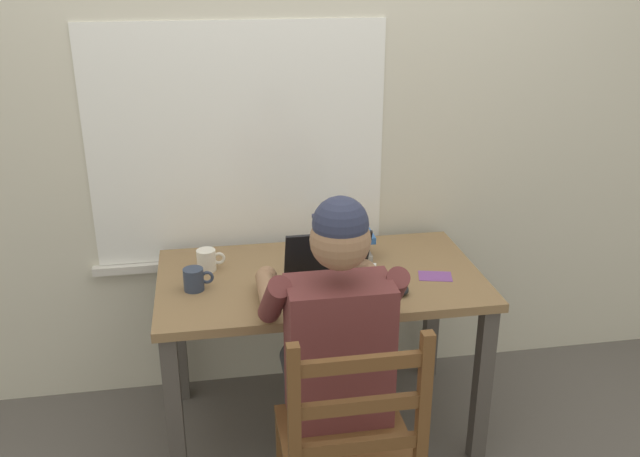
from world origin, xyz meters
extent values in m
plane|color=#56514C|center=(0.00, 0.00, 0.00)|extent=(8.00, 8.00, 0.00)
cube|color=beige|center=(0.00, 0.44, 1.30)|extent=(6.00, 0.04, 2.60)
cube|color=white|center=(-0.28, 0.42, 1.16)|extent=(1.25, 0.01, 1.02)
cube|color=beige|center=(-0.28, 0.41, 0.63)|extent=(1.31, 0.06, 0.04)
cube|color=olive|center=(0.00, 0.00, 0.70)|extent=(1.28, 0.72, 0.03)
cube|color=#4C4742|center=(-0.59, -0.31, 0.34)|extent=(0.06, 0.06, 0.69)
cube|color=#4C4742|center=(0.59, -0.31, 0.34)|extent=(0.06, 0.06, 0.69)
cube|color=#4C4742|center=(-0.59, 0.31, 0.34)|extent=(0.06, 0.06, 0.69)
cube|color=#4C4742|center=(0.59, 0.31, 0.34)|extent=(0.06, 0.06, 0.69)
cube|color=brown|center=(-0.03, -0.54, 0.70)|extent=(0.34, 0.20, 0.50)
sphere|color=#936B4C|center=(-0.03, -0.54, 1.10)|extent=(0.19, 0.19, 0.19)
sphere|color=#282D47|center=(-0.03, -0.54, 1.15)|extent=(0.17, 0.17, 0.17)
cube|color=#282D47|center=(-0.03, -0.45, 1.13)|extent=(0.13, 0.10, 0.01)
cylinder|color=#38383D|center=(-0.12, -0.34, 0.45)|extent=(0.13, 0.40, 0.13)
cylinder|color=#38383D|center=(0.06, -0.34, 0.45)|extent=(0.13, 0.40, 0.13)
cylinder|color=#38383D|center=(-0.12, -0.14, 0.23)|extent=(0.10, 0.10, 0.45)
cylinder|color=#38383D|center=(0.06, -0.14, 0.23)|extent=(0.10, 0.10, 0.45)
cylinder|color=brown|center=(-0.23, -0.45, 0.86)|extent=(0.10, 0.25, 0.24)
cylinder|color=#936B4C|center=(-0.23, -0.22, 0.77)|extent=(0.07, 0.28, 0.07)
sphere|color=#936B4C|center=(-0.22, -0.08, 0.77)|extent=(0.08, 0.08, 0.08)
cylinder|color=brown|center=(0.17, -0.45, 0.86)|extent=(0.10, 0.25, 0.24)
cylinder|color=#936B4C|center=(0.17, -0.22, 0.77)|extent=(0.07, 0.28, 0.07)
sphere|color=#936B4C|center=(0.16, -0.08, 0.77)|extent=(0.08, 0.08, 0.08)
cube|color=brown|center=(-0.03, -0.66, 0.44)|extent=(0.42, 0.42, 0.02)
cube|color=brown|center=(0.16, -0.47, 0.22)|extent=(0.04, 0.04, 0.43)
cube|color=brown|center=(0.16, -0.85, 0.69)|extent=(0.04, 0.04, 0.48)
cube|color=brown|center=(-0.22, -0.85, 0.69)|extent=(0.04, 0.04, 0.48)
cube|color=brown|center=(-0.03, -0.85, 0.57)|extent=(0.36, 0.02, 0.04)
cube|color=brown|center=(-0.03, -0.85, 0.71)|extent=(0.36, 0.02, 0.04)
cube|color=brown|center=(-0.03, -0.85, 0.85)|extent=(0.36, 0.02, 0.04)
cube|color=black|center=(0.02, -0.22, 0.73)|extent=(0.33, 0.23, 0.02)
cube|color=#2B2B2D|center=(0.02, -0.22, 0.74)|extent=(0.29, 0.17, 0.00)
cube|color=black|center=(0.02, -0.06, 0.84)|extent=(0.33, 0.10, 0.21)
cube|color=#99A8B2|center=(0.02, -0.06, 0.84)|extent=(0.29, 0.08, 0.17)
ellipsoid|color=black|center=(0.27, -0.20, 0.74)|extent=(0.06, 0.10, 0.03)
cylinder|color=silver|center=(-0.44, 0.12, 0.77)|extent=(0.08, 0.08, 0.09)
torus|color=silver|center=(-0.39, 0.12, 0.77)|extent=(0.05, 0.01, 0.05)
cylinder|color=#2D384C|center=(-0.49, -0.05, 0.77)|extent=(0.08, 0.08, 0.09)
torus|color=#2D384C|center=(-0.44, -0.05, 0.77)|extent=(0.05, 0.01, 0.05)
cube|color=gray|center=(0.14, 0.14, 0.74)|extent=(0.19, 0.14, 0.03)
cube|color=#2D5B9E|center=(0.13, 0.14, 0.76)|extent=(0.16, 0.13, 0.02)
cube|color=#BC332D|center=(0.14, 0.15, 0.79)|extent=(0.16, 0.12, 0.03)
cube|color=#2D5B9E|center=(0.15, 0.14, 0.82)|extent=(0.20, 0.12, 0.03)
cube|color=white|center=(0.10, 0.01, 0.73)|extent=(0.29, 0.26, 0.02)
cube|color=#7A4293|center=(0.45, -0.09, 0.72)|extent=(0.15, 0.12, 0.00)
camera|label=1|loc=(-0.42, -2.45, 1.92)|focal=38.82mm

